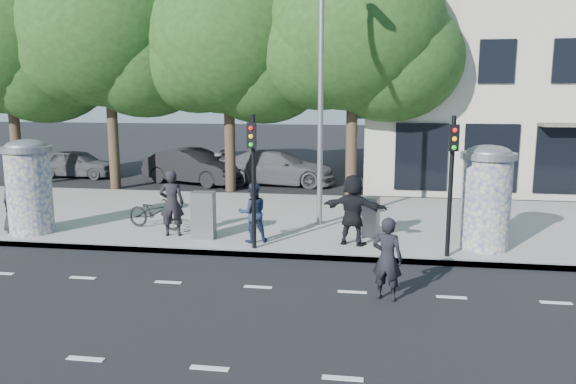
% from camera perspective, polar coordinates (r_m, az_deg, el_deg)
% --- Properties ---
extents(ground, '(120.00, 120.00, 0.00)m').
position_cam_1_polar(ground, '(10.86, -4.60, -12.10)').
color(ground, black).
rests_on(ground, ground).
extents(sidewalk, '(40.00, 8.00, 0.15)m').
position_cam_1_polar(sidewalk, '(17.89, 0.89, -2.84)').
color(sidewalk, gray).
rests_on(sidewalk, ground).
extents(curb, '(40.00, 0.10, 0.16)m').
position_cam_1_polar(curb, '(14.12, -1.29, -6.42)').
color(curb, slate).
rests_on(curb, ground).
extents(lane_dash_near, '(32.00, 0.12, 0.01)m').
position_cam_1_polar(lane_dash_near, '(8.93, -7.97, -17.32)').
color(lane_dash_near, silver).
rests_on(lane_dash_near, ground).
extents(lane_dash_far, '(32.00, 0.12, 0.01)m').
position_cam_1_polar(lane_dash_far, '(12.13, -3.07, -9.62)').
color(lane_dash_far, silver).
rests_on(lane_dash_far, ground).
extents(ad_column_left, '(1.36, 1.36, 2.65)m').
position_cam_1_polar(ad_column_left, '(17.36, -24.83, 0.73)').
color(ad_column_left, beige).
rests_on(ad_column_left, sidewalk).
extents(ad_column_right, '(1.36, 1.36, 2.65)m').
position_cam_1_polar(ad_column_right, '(14.97, 19.50, -0.29)').
color(ad_column_right, beige).
rests_on(ad_column_right, sidewalk).
extents(traffic_pole_near, '(0.22, 0.31, 3.40)m').
position_cam_1_polar(traffic_pole_near, '(14.01, -3.58, 2.46)').
color(traffic_pole_near, black).
rests_on(traffic_pole_near, sidewalk).
extents(traffic_pole_far, '(0.22, 0.31, 3.40)m').
position_cam_1_polar(traffic_pole_far, '(13.82, 16.28, 1.96)').
color(traffic_pole_far, black).
rests_on(traffic_pole_far, sidewalk).
extents(street_lamp, '(0.25, 0.93, 8.00)m').
position_cam_1_polar(street_lamp, '(16.49, 3.35, 12.56)').
color(street_lamp, slate).
rests_on(street_lamp, sidewalk).
extents(tree_far_left, '(7.20, 7.20, 9.26)m').
position_cam_1_polar(tree_far_left, '(27.13, -26.63, 13.55)').
color(tree_far_left, '#38281C').
rests_on(tree_far_left, ground).
extents(tree_mid_left, '(7.20, 7.20, 9.57)m').
position_cam_1_polar(tree_mid_left, '(24.89, -17.88, 15.24)').
color(tree_mid_left, '#38281C').
rests_on(tree_mid_left, ground).
extents(tree_near_left, '(6.80, 6.80, 8.97)m').
position_cam_1_polar(tree_near_left, '(23.30, -6.11, 14.96)').
color(tree_near_left, '#38281C').
rests_on(tree_near_left, ground).
extents(tree_center, '(7.00, 7.00, 9.30)m').
position_cam_1_polar(tree_center, '(22.19, 6.68, 15.83)').
color(tree_center, '#38281C').
rests_on(tree_center, ground).
extents(ped_a, '(0.91, 0.69, 1.69)m').
position_cam_1_polar(ped_a, '(17.58, -26.07, -1.06)').
color(ped_a, black).
rests_on(ped_a, sidewalk).
extents(ped_b, '(0.75, 0.57, 1.84)m').
position_cam_1_polar(ped_b, '(15.80, -11.72, -1.12)').
color(ped_b, black).
rests_on(ped_b, sidewalk).
extents(ped_c, '(0.94, 0.84, 1.59)m').
position_cam_1_polar(ped_c, '(14.88, -3.58, -2.11)').
color(ped_c, '#1B2743').
rests_on(ped_c, sidewalk).
extents(ped_f, '(1.83, 1.07, 1.86)m').
position_cam_1_polar(ped_f, '(14.67, 6.62, -1.80)').
color(ped_f, black).
rests_on(ped_f, sidewalk).
extents(man_road, '(0.71, 0.58, 1.69)m').
position_cam_1_polar(man_road, '(11.36, 10.05, -6.69)').
color(man_road, black).
rests_on(man_road, ground).
extents(bicycle, '(1.06, 1.92, 0.95)m').
position_cam_1_polar(bicycle, '(16.83, -13.36, -2.03)').
color(bicycle, black).
rests_on(bicycle, sidewalk).
extents(cabinet_left, '(0.64, 0.48, 1.28)m').
position_cam_1_polar(cabinet_left, '(15.44, -8.58, -2.34)').
color(cabinet_left, slate).
rests_on(cabinet_left, sidewalk).
extents(cabinet_right, '(0.61, 0.51, 1.10)m').
position_cam_1_polar(cabinet_right, '(15.65, 8.20, -2.51)').
color(cabinet_right, gray).
rests_on(cabinet_right, sidewalk).
extents(car_left, '(1.76, 4.00, 1.34)m').
position_cam_1_polar(car_left, '(28.93, -20.59, 2.73)').
color(car_left, '#4E5054').
rests_on(car_left, ground).
extents(car_mid, '(3.23, 5.02, 1.56)m').
position_cam_1_polar(car_mid, '(25.54, -9.60, 2.58)').
color(car_mid, black).
rests_on(car_mid, ground).
extents(car_right, '(2.45, 5.36, 1.52)m').
position_cam_1_polar(car_right, '(24.99, -1.12, 2.50)').
color(car_right, '#585960').
rests_on(car_right, ground).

